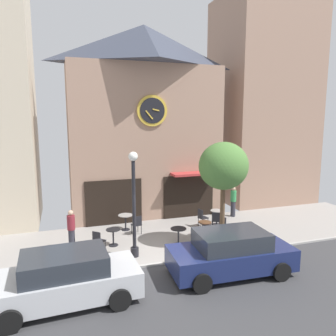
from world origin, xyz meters
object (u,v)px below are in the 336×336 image
cafe_table_center_left (217,215)px  pedestrian_maroon (71,229)px  cafe_table_near_curb (178,233)px  pedestrian_green (233,201)px  cafe_table_leftmost (126,219)px  cafe_chair_near_tree (222,225)px  street_lamp (134,204)px  parked_car_navy (231,253)px  cafe_chair_mid_row (98,240)px  cafe_chair_under_awning (206,232)px  cafe_table_near_door (113,235)px  cafe_chair_right_end (216,219)px  street_tree (224,167)px  cafe_chair_left_end (137,223)px  cafe_chair_facing_street (202,216)px  parked_car_silver (65,279)px  cafe_table_center_right (205,227)px

cafe_table_center_left → pedestrian_maroon: (-7.10, -0.90, 0.36)m
cafe_table_near_curb → pedestrian_green: size_ratio=0.44×
cafe_table_leftmost → cafe_chair_near_tree: 4.60m
cafe_table_leftmost → pedestrian_green: pedestrian_green is taller
street_lamp → pedestrian_maroon: size_ratio=2.48×
parked_car_navy → cafe_chair_mid_row: bearing=141.8°
cafe_table_leftmost → cafe_chair_under_awning: size_ratio=0.84×
cafe_chair_under_awning → cafe_table_near_door: bearing=163.9°
cafe_table_center_left → cafe_chair_right_end: cafe_chair_right_end is taller
pedestrian_maroon → street_tree: bearing=-15.4°
cafe_table_leftmost → pedestrian_maroon: bearing=-148.1°
street_tree → cafe_chair_left_end: street_tree is taller
cafe_chair_left_end → cafe_chair_right_end: 3.81m
cafe_chair_near_tree → pedestrian_maroon: pedestrian_maroon is taller
cafe_table_near_curb → pedestrian_green: (4.25, 2.85, 0.35)m
cafe_chair_facing_street → pedestrian_maroon: pedestrian_maroon is taller
pedestrian_green → parked_car_navy: (-3.42, -5.86, -0.10)m
pedestrian_green → cafe_table_center_left: bearing=-146.5°
cafe_table_near_door → cafe_chair_near_tree: cafe_chair_near_tree is taller
cafe_table_near_door → cafe_table_near_curb: cafe_table_near_curb is taller
street_tree → pedestrian_maroon: street_tree is taller
street_tree → cafe_chair_near_tree: street_tree is taller
pedestrian_green → parked_car_silver: pedestrian_green is taller
cafe_table_near_curb → parked_car_navy: bearing=-74.6°
cafe_table_center_left → pedestrian_green: (1.50, 0.99, 0.36)m
cafe_chair_left_end → cafe_chair_mid_row: same height
cafe_table_leftmost → parked_car_silver: (-2.87, -5.65, 0.23)m
cafe_table_near_curb → cafe_table_center_right: bearing=18.2°
cafe_table_near_curb → cafe_chair_right_end: 2.64m
cafe_table_leftmost → parked_car_navy: size_ratio=0.17×
cafe_table_center_right → parked_car_silver: 7.09m
cafe_chair_mid_row → cafe_chair_near_tree: bearing=1.0°
cafe_table_near_door → street_lamp: bearing=-65.1°
cafe_chair_left_end → cafe_chair_mid_row: 2.47m
street_tree → cafe_chair_facing_street: size_ratio=4.93×
cafe_table_center_left → cafe_chair_facing_street: bearing=-177.2°
cafe_chair_facing_street → parked_car_navy: parked_car_navy is taller
cafe_table_leftmost → cafe_table_center_right: bearing=-32.6°
street_lamp → parked_car_navy: 4.01m
cafe_chair_under_awning → cafe_chair_right_end: bearing=50.5°
cafe_table_leftmost → cafe_chair_under_awning: (2.95, -2.85, -0.00)m
cafe_chair_left_end → parked_car_silver: (-3.27, -4.88, 0.23)m
parked_car_silver → cafe_chair_facing_street: bearing=36.7°
cafe_table_near_curb → cafe_table_center_left: bearing=34.0°
cafe_chair_facing_street → street_tree: bearing=-94.9°
cafe_chair_facing_street → parked_car_silver: 8.21m
cafe_chair_right_end → pedestrian_maroon: bearing=-178.2°
cafe_table_center_left → cafe_chair_under_awning: cafe_chair_under_awning is taller
cafe_chair_mid_row → cafe_chair_near_tree: 5.62m
cafe_table_leftmost → cafe_table_center_left: bearing=-8.7°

